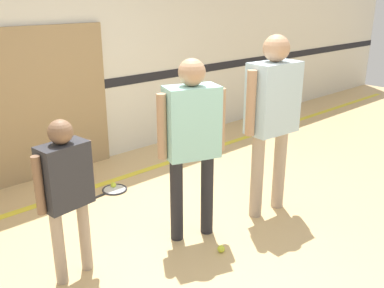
{
  "coord_description": "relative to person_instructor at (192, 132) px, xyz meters",
  "views": [
    {
      "loc": [
        -2.32,
        -2.59,
        2.15
      ],
      "look_at": [
        0.05,
        -0.0,
        0.91
      ],
      "focal_mm": 40.0,
      "sensor_mm": 36.0,
      "label": 1
    }
  ],
  "objects": [
    {
      "name": "ground_plane",
      "position": [
        -0.05,
        0.0,
        -1.02
      ],
      "size": [
        16.0,
        16.0,
        0.0
      ],
      "primitive_type": "plane",
      "color": "tan"
    },
    {
      "name": "wall_back",
      "position": [
        -0.05,
        2.31,
        0.58
      ],
      "size": [
        16.0,
        0.07,
        3.2
      ],
      "color": "silver",
      "rests_on": "ground_plane"
    },
    {
      "name": "wall_panel",
      "position": [
        -0.72,
        2.25,
        -0.12
      ],
      "size": [
        2.44,
        0.05,
        1.81
      ],
      "color": "#9E7F56",
      "rests_on": "ground_plane"
    },
    {
      "name": "floor_stripe",
      "position": [
        -0.05,
        1.56,
        -1.02
      ],
      "size": [
        14.4,
        0.1,
        0.01
      ],
      "color": "yellow",
      "rests_on": "ground_plane"
    },
    {
      "name": "person_instructor",
      "position": [
        0.0,
        0.0,
        0.0
      ],
      "size": [
        0.59,
        0.4,
        1.65
      ],
      "rotation": [
        0.0,
        0.0,
        -0.35
      ],
      "color": "#232328",
      "rests_on": "ground_plane"
    },
    {
      "name": "person_student_left",
      "position": [
        -1.1,
        0.19,
        -0.21
      ],
      "size": [
        0.49,
        0.24,
        1.3
      ],
      "rotation": [
        0.0,
        0.0,
        0.11
      ],
      "color": "tan",
      "rests_on": "ground_plane"
    },
    {
      "name": "person_student_right",
      "position": [
        0.9,
        -0.17,
        0.09
      ],
      "size": [
        0.68,
        0.32,
        1.8
      ],
      "rotation": [
        0.0,
        0.0,
        3.05
      ],
      "color": "tan",
      "rests_on": "ground_plane"
    },
    {
      "name": "racket_spare_on_floor",
      "position": [
        -0.03,
        1.31,
        -1.01
      ],
      "size": [
        0.54,
        0.32,
        0.03
      ],
      "rotation": [
        0.0,
        0.0,
        3.27
      ],
      "color": "#28282D",
      "rests_on": "ground_plane"
    },
    {
      "name": "tennis_ball_near_instructor",
      "position": [
        -0.01,
        -0.38,
        -0.99
      ],
      "size": [
        0.07,
        0.07,
        0.07
      ],
      "primitive_type": "sphere",
      "color": "#CCE038",
      "rests_on": "ground_plane"
    },
    {
      "name": "tennis_ball_by_spare_racket",
      "position": [
        0.02,
        1.38,
        -0.99
      ],
      "size": [
        0.07,
        0.07,
        0.07
      ],
      "primitive_type": "sphere",
      "color": "#CCE038",
      "rests_on": "ground_plane"
    }
  ]
}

